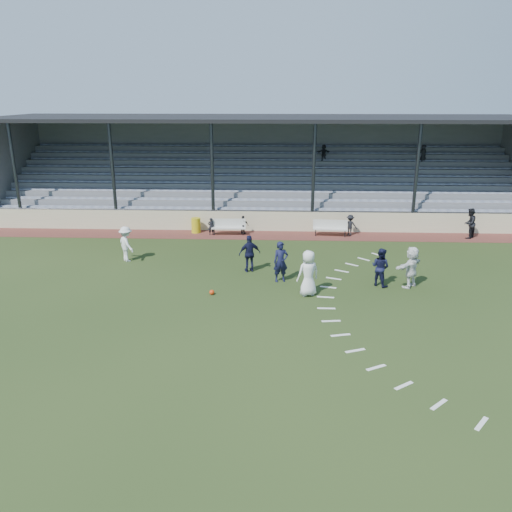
# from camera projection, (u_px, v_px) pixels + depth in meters

# --- Properties ---
(ground) EXTENTS (90.00, 90.00, 0.00)m
(ground) POSITION_uv_depth(u_px,v_px,m) (253.00, 307.00, 19.50)
(ground) COLOR #253616
(ground) RESTS_ON ground
(cinder_track) EXTENTS (34.00, 2.00, 0.02)m
(cinder_track) POSITION_uv_depth(u_px,v_px,m) (262.00, 235.00, 29.48)
(cinder_track) COLOR #592923
(cinder_track) RESTS_ON ground
(retaining_wall) EXTENTS (34.00, 0.18, 1.20)m
(retaining_wall) POSITION_uv_depth(u_px,v_px,m) (262.00, 221.00, 30.29)
(retaining_wall) COLOR beige
(retaining_wall) RESTS_ON ground
(bench_left) EXTENTS (2.01, 0.51, 0.95)m
(bench_left) POSITION_uv_depth(u_px,v_px,m) (229.00, 225.00, 29.39)
(bench_left) COLOR beige
(bench_left) RESTS_ON cinder_track
(bench_right) EXTENTS (2.03, 0.62, 0.95)m
(bench_right) POSITION_uv_depth(u_px,v_px,m) (330.00, 226.00, 29.15)
(bench_right) COLOR beige
(bench_right) RESTS_ON cinder_track
(trash_bin) EXTENTS (0.56, 0.56, 0.89)m
(trash_bin) POSITION_uv_depth(u_px,v_px,m) (196.00, 225.00, 29.89)
(trash_bin) COLOR gold
(trash_bin) RESTS_ON cinder_track
(football) EXTENTS (0.21, 0.21, 0.21)m
(football) POSITION_uv_depth(u_px,v_px,m) (212.00, 292.00, 20.69)
(football) COLOR red
(football) RESTS_ON ground
(player_white_lead) EXTENTS (1.11, 0.94, 1.92)m
(player_white_lead) POSITION_uv_depth(u_px,v_px,m) (308.00, 273.00, 20.40)
(player_white_lead) COLOR white
(player_white_lead) RESTS_ON ground
(player_navy_lead) EXTENTS (0.76, 0.60, 1.82)m
(player_navy_lead) POSITION_uv_depth(u_px,v_px,m) (281.00, 262.00, 21.94)
(player_navy_lead) COLOR black
(player_navy_lead) RESTS_ON ground
(player_navy_mid) EXTENTS (1.04, 1.02, 1.69)m
(player_navy_mid) POSITION_uv_depth(u_px,v_px,m) (380.00, 267.00, 21.47)
(player_navy_mid) COLOR black
(player_navy_mid) RESTS_ON ground
(player_white_wing) EXTENTS (1.25, 1.29, 1.77)m
(player_white_wing) POSITION_uv_depth(u_px,v_px,m) (126.00, 244.00, 24.67)
(player_white_wing) COLOR white
(player_white_wing) RESTS_ON ground
(player_navy_wing) EXTENTS (1.11, 0.72, 1.75)m
(player_navy_wing) POSITION_uv_depth(u_px,v_px,m) (250.00, 254.00, 23.20)
(player_navy_wing) COLOR black
(player_navy_wing) RESTS_ON ground
(player_white_back) EXTENTS (1.58, 1.55, 1.81)m
(player_white_back) POSITION_uv_depth(u_px,v_px,m) (411.00, 267.00, 21.30)
(player_white_back) COLOR white
(player_white_back) RESTS_ON ground
(official) EXTENTS (1.06, 1.08, 1.75)m
(official) POSITION_uv_depth(u_px,v_px,m) (470.00, 223.00, 28.60)
(official) COLOR black
(official) RESTS_ON cinder_track
(sub_left_near) EXTENTS (0.43, 0.33, 1.03)m
(sub_left_near) POSITION_uv_depth(u_px,v_px,m) (211.00, 226.00, 29.37)
(sub_left_near) COLOR black
(sub_left_near) RESTS_ON cinder_track
(sub_left_far) EXTENTS (0.70, 0.46, 1.11)m
(sub_left_far) POSITION_uv_depth(u_px,v_px,m) (243.00, 225.00, 29.54)
(sub_left_far) COLOR black
(sub_left_far) RESTS_ON cinder_track
(sub_right) EXTENTS (0.89, 0.64, 1.24)m
(sub_right) POSITION_uv_depth(u_px,v_px,m) (350.00, 225.00, 29.25)
(sub_right) COLOR black
(sub_right) RESTS_ON cinder_track
(grandstand) EXTENTS (34.60, 9.00, 6.61)m
(grandstand) POSITION_uv_depth(u_px,v_px,m) (265.00, 182.00, 34.28)
(grandstand) COLOR slate
(grandstand) RESTS_ON ground
(penalty_arc) EXTENTS (3.89, 14.63, 0.01)m
(penalty_arc) POSITION_uv_depth(u_px,v_px,m) (359.00, 309.00, 19.32)
(penalty_arc) COLOR white
(penalty_arc) RESTS_ON ground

